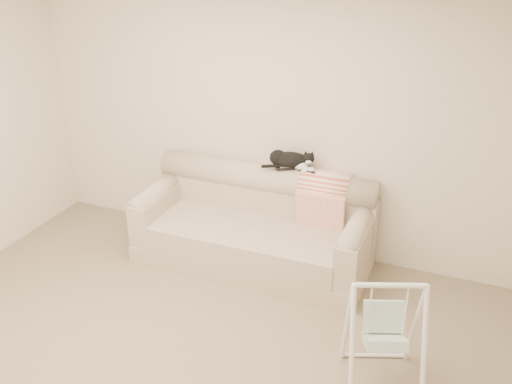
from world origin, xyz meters
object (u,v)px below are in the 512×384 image
remote_a (285,168)px  tuxedo_cat (290,160)px  sofa (256,227)px  baby_swing (385,334)px  remote_b (308,171)px

remote_a → tuxedo_cat: 0.10m
sofa → remote_a: (0.21, 0.22, 0.56)m
baby_swing → remote_a: bearing=130.8°
tuxedo_cat → baby_swing: 1.97m
baby_swing → sofa: bearing=140.1°
sofa → remote_b: size_ratio=12.46×
sofa → remote_b: bearing=28.6°
remote_a → baby_swing: 1.95m
sofa → remote_a: size_ratio=12.01×
remote_b → baby_swing: remote_b is taller
tuxedo_cat → remote_a: bearing=-155.2°
sofa → baby_swing: size_ratio=2.58×
sofa → tuxedo_cat: bearing=43.9°
remote_a → tuxedo_cat: bearing=24.8°
sofa → remote_b: remote_b is taller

